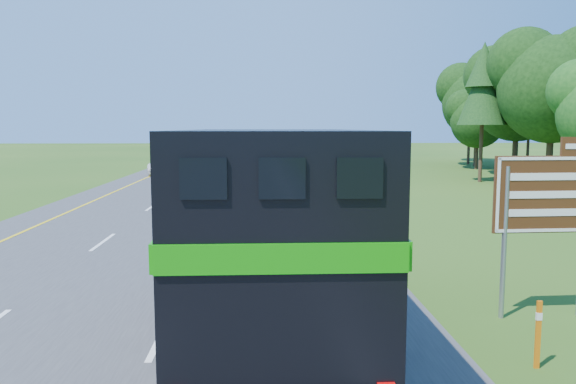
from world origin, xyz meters
name	(u,v)px	position (x,y,z in m)	size (l,w,h in m)	color
road	(218,174)	(0.00, 50.00, 0.02)	(15.00, 260.00, 0.04)	#38383A
lane_markings	(218,173)	(0.00, 50.00, 0.04)	(11.15, 260.00, 0.01)	yellow
horse_truck	(273,233)	(4.02, 10.13, 2.18)	(2.92, 9.06, 4.01)	black
white_suv	(170,165)	(-4.10, 48.97, 0.89)	(2.83, 6.13, 1.70)	white
far_car	(216,146)	(-4.07, 99.07, 0.92)	(2.08, 5.17, 1.76)	silver
exit_sign	(548,202)	(9.88, 11.62, 2.52)	(2.29, 0.17, 3.89)	gray
delineator	(538,332)	(8.48, 9.06, 0.64)	(0.10, 0.05, 1.18)	orange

